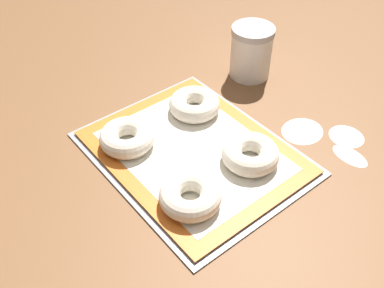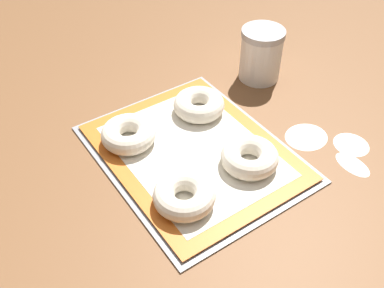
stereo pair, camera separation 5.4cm
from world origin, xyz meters
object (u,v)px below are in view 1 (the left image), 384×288
at_px(bagel_back_left, 194,104).
at_px(baking_tray, 192,154).
at_px(bagel_back_right, 250,154).
at_px(bagel_front_right, 190,196).
at_px(flour_canister, 251,52).
at_px(bagel_front_left, 127,137).

bearing_deg(bagel_back_left, baking_tray, -41.19).
distance_m(bagel_back_left, bagel_back_right, 0.20).
xyz_separation_m(bagel_front_right, bagel_back_left, (-0.21, 0.18, 0.00)).
height_order(bagel_front_right, bagel_back_left, same).
relative_size(bagel_back_right, flour_canister, 0.88).
distance_m(bagel_front_right, bagel_back_right, 0.17).
relative_size(baking_tray, bagel_back_left, 3.80).
bearing_deg(bagel_front_left, baking_tray, 42.59).
bearing_deg(bagel_front_left, flour_canister, 95.95).
height_order(bagel_back_left, bagel_back_right, same).
relative_size(bagel_back_left, flour_canister, 0.88).
distance_m(bagel_front_left, bagel_back_right, 0.26).
distance_m(bagel_front_right, bagel_back_left, 0.28).
bearing_deg(baking_tray, bagel_front_right, -40.24).
height_order(bagel_front_left, flour_canister, flour_canister).
relative_size(bagel_back_left, bagel_back_right, 1.00).
xyz_separation_m(bagel_front_left, bagel_back_left, (0.00, 0.18, 0.00)).
distance_m(baking_tray, bagel_front_left, 0.14).
bearing_deg(flour_canister, bagel_back_left, -79.05).
bearing_deg(flour_canister, bagel_front_left, -84.05).
relative_size(baking_tray, bagel_front_right, 3.80).
bearing_deg(baking_tray, bagel_front_left, -137.41).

